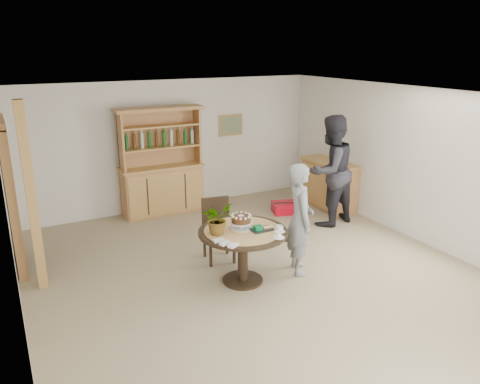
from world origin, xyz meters
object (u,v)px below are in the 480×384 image
object	(u,v)px
sideboard	(329,184)
red_suitcase	(288,207)
hutch	(162,178)
adult_person	(330,171)
dining_chair	(217,225)
dining_table	(243,241)
teen_boy	(300,219)

from	to	relation	value
sideboard	red_suitcase	xyz separation A→B (m)	(-0.89, 0.10, -0.37)
hutch	adult_person	xyz separation A→B (m)	(2.46, -1.97, 0.30)
sideboard	hutch	bearing A→B (deg)	157.79
hutch	red_suitcase	size ratio (longest dim) A/B	2.93
hutch	dining_chair	size ratio (longest dim) A/B	2.16
hutch	adult_person	distance (m)	3.17
dining_table	adult_person	world-z (taller)	adult_person
dining_table	red_suitcase	xyz separation A→B (m)	(2.10, 2.03, -0.50)
red_suitcase	adult_person	bearing A→B (deg)	-50.54
hutch	red_suitcase	xyz separation A→B (m)	(2.15, -1.15, -0.59)
dining_chair	hutch	bearing A→B (deg)	101.06
adult_person	sideboard	bearing A→B (deg)	-139.16
teen_boy	adult_person	world-z (taller)	adult_person
sideboard	dining_chair	bearing A→B (deg)	-159.62
dining_chair	teen_boy	xyz separation A→B (m)	(0.84, -0.93, 0.26)
adult_person	teen_boy	bearing A→B (deg)	29.35
dining_chair	red_suitcase	xyz separation A→B (m)	(2.09, 1.20, -0.43)
sideboard	dining_chair	xyz separation A→B (m)	(-2.98, -1.11, 0.06)
adult_person	red_suitcase	xyz separation A→B (m)	(-0.31, 0.82, -0.89)
dining_chair	red_suitcase	size ratio (longest dim) A/B	1.36
hutch	teen_boy	bearing A→B (deg)	-74.61
red_suitcase	sideboard	bearing A→B (deg)	12.57
dining_chair	red_suitcase	distance (m)	2.45
sideboard	dining_chair	world-z (taller)	dining_chair
teen_boy	adult_person	xyz separation A→B (m)	(1.56, 1.31, 0.19)
sideboard	teen_boy	xyz separation A→B (m)	(-2.14, -2.03, 0.33)
dining_table	teen_boy	world-z (taller)	teen_boy
dining_chair	teen_boy	bearing A→B (deg)	-38.49
dining_table	adult_person	distance (m)	2.72
dining_chair	dining_table	bearing A→B (deg)	-81.42
hutch	adult_person	world-z (taller)	hutch
sideboard	adult_person	world-z (taller)	adult_person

